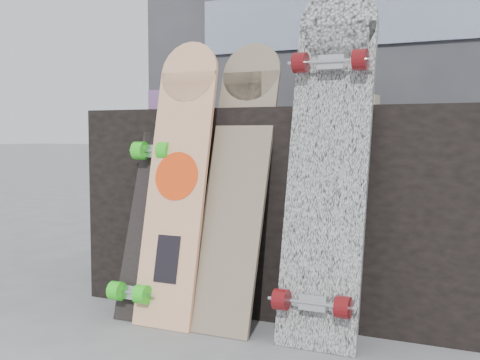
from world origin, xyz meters
The scene contains 10 objects.
ground centered at (0.00, 0.00, 0.00)m, with size 60.00×60.00×0.00m, color slate.
vendor_table centered at (0.00, 0.50, 0.40)m, with size 1.60×0.60×0.80m, color black.
booth centered at (0.00, 1.35, 1.10)m, with size 2.40×0.22×2.20m.
merch_box_purple centered at (-0.60, 0.55, 0.85)m, with size 0.18×0.12×0.10m, color #6F4083.
merch_box_small centered at (0.26, 0.44, 0.86)m, with size 0.14×0.14×0.12m, color #6F4083.
merch_box_flat centered at (0.21, 0.65, 0.83)m, with size 0.22×0.10×0.06m, color #D1B78C.
longboard_geisha centered at (-0.30, 0.09, 0.56)m, with size 0.24×0.26×1.06m.
longboard_celtic centered at (-0.07, 0.15, 0.56)m, with size 0.23×0.34×1.05m.
longboard_cascadia centered at (0.28, 0.12, 0.63)m, with size 0.28×0.34×1.22m.
skateboard_dark centered at (-0.43, 0.10, 0.41)m, with size 0.18×0.32×0.81m.
Camera 1 is at (0.87, -1.83, 0.70)m, focal length 45.00 mm.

